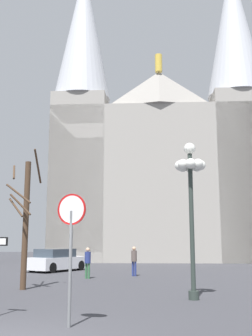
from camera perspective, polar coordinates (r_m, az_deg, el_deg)
The scene contains 7 objects.
cathedral at distance 41.75m, azimuth 4.71°, elevation 1.68°, with size 21.63×12.80×32.19m.
stop_sign at distance 9.92m, azimuth -7.81°, elevation -9.08°, with size 0.75×0.22×3.13m.
street_lamp at distance 14.55m, azimuth 9.16°, elevation -2.05°, with size 1.11×1.11×5.49m.
bare_tree at distance 17.58m, azimuth -14.14°, elevation -7.03°, with size 1.29×1.25×5.83m.
parked_car_near_white at distance 27.44m, azimuth -9.84°, elevation -12.83°, with size 3.48×4.49×1.44m.
pedestrian_walking at distance 23.40m, azimuth 1.15°, elevation -12.70°, with size 0.32×0.32×1.64m.
pedestrian_standing at distance 22.00m, azimuth -5.47°, elevation -12.88°, with size 0.32×0.32×1.60m.
Camera 1 is at (3.51, -8.19, 2.00)m, focal length 42.88 mm.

